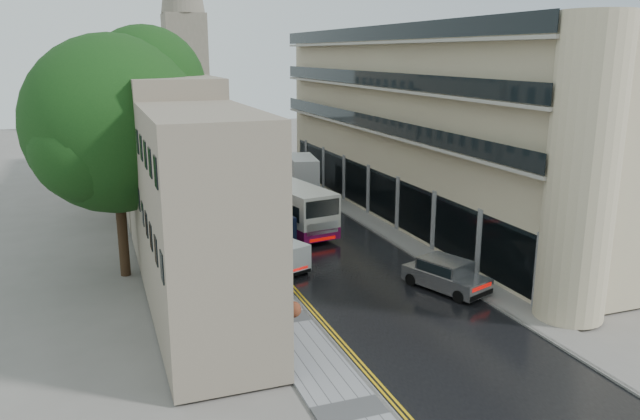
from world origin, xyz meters
TOP-DOWN VIEW (x-y plane):
  - ground at (0.00, 0.00)m, footprint 200.00×200.00m
  - road at (0.00, 27.50)m, footprint 9.00×85.00m
  - left_sidewalk at (-5.85, 27.50)m, footprint 2.70×85.00m
  - right_sidewalk at (5.40, 27.50)m, footprint 1.80×85.00m
  - old_shop_row at (-9.45, 30.00)m, footprint 4.50×56.00m
  - modern_block at (10.30, 26.00)m, footprint 8.00×40.00m
  - tree_near at (-12.50, 20.00)m, footprint 10.56×10.56m
  - tree_far at (-12.20, 33.00)m, footprint 9.24×9.24m
  - cream_bus at (-1.77, 23.65)m, footprint 4.94×12.57m
  - white_lorry at (1.98, 33.91)m, footprint 3.25×7.29m
  - silver_hatchback at (3.14, 9.89)m, footprint 3.46×5.00m
  - white_van at (-4.24, 16.43)m, footprint 3.04×4.37m
  - navy_van at (-4.30, 20.96)m, footprint 2.75×5.76m
  - pedestrian at (-6.45, 17.72)m, footprint 0.67×0.58m
  - lamp_post_near at (-5.44, 16.78)m, footprint 0.88×0.46m
  - lamp_post_far at (-4.70, 36.77)m, footprint 1.03×0.48m

SIDE VIEW (x-z plane):
  - ground at x=0.00m, z-range 0.00..0.00m
  - road at x=0.00m, z-range 0.00..0.02m
  - left_sidewalk at x=-5.85m, z-range 0.00..0.12m
  - right_sidewalk at x=5.40m, z-range 0.00..0.12m
  - silver_hatchback at x=3.14m, z-range 0.02..1.74m
  - pedestrian at x=-6.45m, z-range 0.12..1.69m
  - white_van at x=-4.24m, z-range 0.02..1.84m
  - navy_van at x=-4.30m, z-range 0.02..2.86m
  - cream_bus at x=-1.77m, z-range 0.02..3.37m
  - white_lorry at x=1.98m, z-range 0.02..3.71m
  - lamp_post_near at x=-5.44m, z-range 0.12..7.78m
  - lamp_post_far at x=-4.70m, z-range 0.12..9.11m
  - old_shop_row at x=-9.45m, z-range 0.00..12.00m
  - tree_far at x=-12.20m, z-range 0.00..12.46m
  - tree_near at x=-12.50m, z-range 0.00..13.89m
  - modern_block at x=10.30m, z-range 0.00..14.00m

